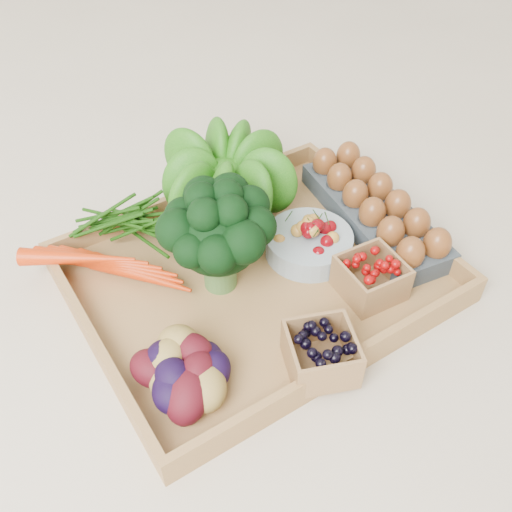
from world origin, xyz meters
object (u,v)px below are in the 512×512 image
egg_carton (373,215)px  broccoli (219,253)px  cherry_bowl (309,244)px  tray (256,279)px

egg_carton → broccoli: bearing=-175.0°
broccoli → cherry_bowl: bearing=-6.4°
cherry_bowl → broccoli: bearing=173.6°
tray → cherry_bowl: 0.11m
broccoli → egg_carton: broccoli is taller
cherry_bowl → egg_carton: size_ratio=0.45×
broccoli → cherry_bowl: 0.17m
tray → egg_carton: 0.25m
broccoli → tray: bearing=-17.2°
tray → broccoli: size_ratio=3.23×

